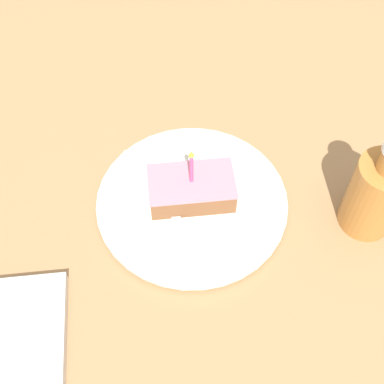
{
  "coord_description": "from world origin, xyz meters",
  "views": [
    {
      "loc": [
        0.43,
        -0.04,
        0.68
      ],
      "look_at": [
        -0.01,
        0.01,
        0.04
      ],
      "focal_mm": 50.0,
      "sensor_mm": 36.0,
      "label": 1
    }
  ],
  "objects_px": {
    "plate": "(192,202)",
    "cake_slice": "(191,188)",
    "fork": "(152,182)",
    "bottle": "(377,193)"
  },
  "relations": [
    {
      "from": "cake_slice",
      "to": "fork",
      "type": "xyz_separation_m",
      "value": [
        -0.03,
        -0.06,
        -0.02
      ]
    },
    {
      "from": "bottle",
      "to": "cake_slice",
      "type": "bearing_deg",
      "value": -103.0
    },
    {
      "from": "cake_slice",
      "to": "fork",
      "type": "bearing_deg",
      "value": -118.49
    },
    {
      "from": "plate",
      "to": "bottle",
      "type": "relative_size",
      "value": 1.65
    },
    {
      "from": "plate",
      "to": "fork",
      "type": "bearing_deg",
      "value": -122.93
    },
    {
      "from": "plate",
      "to": "cake_slice",
      "type": "distance_m",
      "value": 0.03
    },
    {
      "from": "plate",
      "to": "cake_slice",
      "type": "height_order",
      "value": "cake_slice"
    },
    {
      "from": "cake_slice",
      "to": "fork",
      "type": "height_order",
      "value": "cake_slice"
    },
    {
      "from": "fork",
      "to": "cake_slice",
      "type": "bearing_deg",
      "value": 61.51
    },
    {
      "from": "plate",
      "to": "fork",
      "type": "distance_m",
      "value": 0.07
    }
  ]
}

